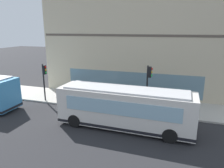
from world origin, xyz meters
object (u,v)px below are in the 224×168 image
at_px(city_bus_nearside, 124,108).
at_px(pedestrian_by_light_pole, 116,94).
at_px(traffic_light_down_block, 44,75).
at_px(pedestrian_near_hydrant, 73,89).
at_px(fire_hydrant, 170,99).
at_px(traffic_light_near_corner, 149,80).

xyz_separation_m(city_bus_nearside, pedestrian_by_light_pole, (4.26, 1.94, -0.36)).
height_order(traffic_light_down_block, pedestrian_near_hydrant, traffic_light_down_block).
xyz_separation_m(traffic_light_down_block, fire_hydrant, (3.29, -12.09, -2.24)).
bearing_deg(traffic_light_down_block, traffic_light_near_corner, -89.60).
xyz_separation_m(traffic_light_near_corner, fire_hydrant, (3.22, -1.79, -2.51)).
relative_size(city_bus_nearside, pedestrian_near_hydrant, 5.85).
bearing_deg(pedestrian_near_hydrant, fire_hydrant, -79.05).
bearing_deg(fire_hydrant, traffic_light_down_block, 105.24).
bearing_deg(traffic_light_down_block, pedestrian_by_light_pole, -81.12).
relative_size(traffic_light_near_corner, pedestrian_by_light_pole, 2.30).
bearing_deg(pedestrian_near_hydrant, traffic_light_near_corner, -99.50).
xyz_separation_m(fire_hydrant, pedestrian_near_hydrant, (-1.89, 9.76, 0.63)).
bearing_deg(city_bus_nearside, traffic_light_down_block, 70.71).
relative_size(traffic_light_near_corner, pedestrian_near_hydrant, 2.39).
bearing_deg(fire_hydrant, pedestrian_by_light_pole, 113.61).
xyz_separation_m(pedestrian_by_light_pole, pedestrian_near_hydrant, (0.30, 4.75, -0.04)).
bearing_deg(traffic_light_near_corner, pedestrian_near_hydrant, 80.50).
distance_m(traffic_light_near_corner, pedestrian_by_light_pole, 3.84).
height_order(fire_hydrant, pedestrian_near_hydrant, pedestrian_near_hydrant).
bearing_deg(traffic_light_near_corner, city_bus_nearside, 158.50).
bearing_deg(city_bus_nearside, pedestrian_by_light_pole, 24.48).
bearing_deg(fire_hydrant, traffic_light_near_corner, 150.92).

